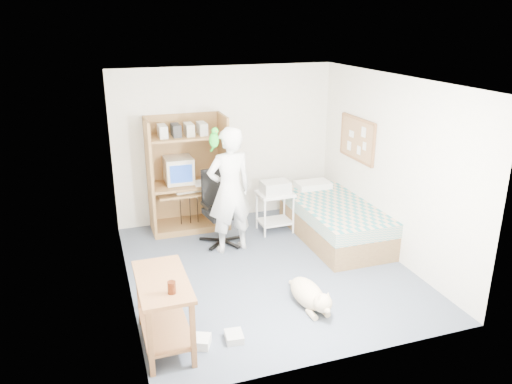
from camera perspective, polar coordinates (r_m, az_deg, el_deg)
floor at (r=6.80m, az=1.29°, el=-8.74°), size 4.00×4.00×0.00m
wall_back at (r=8.14m, az=-3.48°, el=5.45°), size 3.60×0.02×2.50m
wall_right at (r=7.11m, az=15.16°, el=2.73°), size 0.02×4.00×2.50m
wall_left at (r=5.97m, az=-15.09°, el=-0.44°), size 0.02×4.00×2.50m
ceiling at (r=6.04m, az=1.47°, el=12.68°), size 3.60×4.00×0.02m
computer_hutch at (r=7.86m, az=-7.82°, el=1.55°), size 1.20×0.63×1.80m
bed at (r=7.67m, az=8.89°, el=-3.21°), size 1.02×2.02×0.66m
side_desk at (r=5.22m, az=-10.51°, el=-12.28°), size 0.50×1.00×0.75m
corkboard at (r=7.78m, az=11.49°, el=5.95°), size 0.04×0.94×0.66m
office_chair at (r=7.44m, az=-4.04°, el=-2.91°), size 0.62×0.62×1.09m
person at (r=6.99m, az=-3.02°, el=0.17°), size 0.72×0.52×1.82m
parrot at (r=6.74m, az=-4.80°, el=6.09°), size 0.13×0.23×0.37m
dog at (r=5.95m, az=6.13°, el=-11.59°), size 0.35×0.94×0.35m
printer_cart at (r=7.78m, az=2.18°, el=-1.56°), size 0.54×0.44×0.64m
printer at (r=7.68m, az=2.21°, el=0.58°), size 0.43×0.33×0.18m
crt_monitor at (r=7.81m, az=-8.84°, el=2.51°), size 0.42×0.45×0.40m
keyboard at (r=7.76m, az=-7.56°, el=0.15°), size 0.46×0.20×0.03m
pencil_cup at (r=7.86m, az=-4.89°, el=1.65°), size 0.08×0.08×0.12m
drink_glass at (r=4.82m, az=-9.61°, el=-10.71°), size 0.08×0.08×0.12m
floor_box_a at (r=5.39m, az=-6.66°, el=-16.60°), size 0.31×0.29×0.10m
floor_box_b at (r=5.44m, az=-2.52°, el=-16.19°), size 0.20×0.24×0.08m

